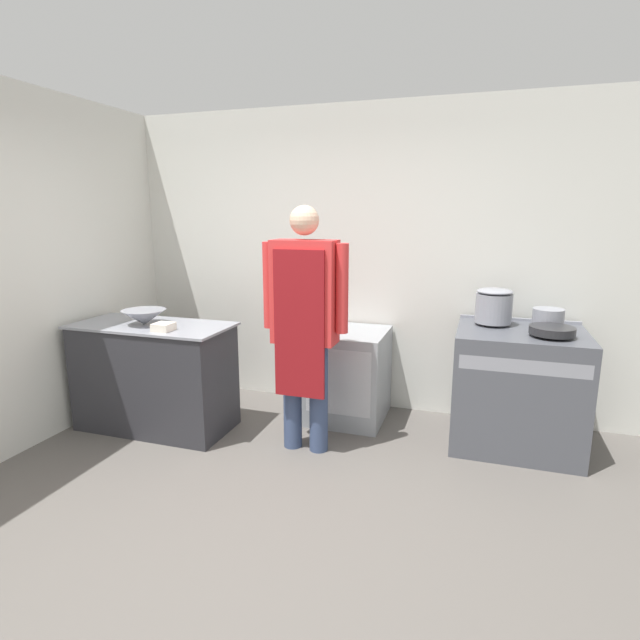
# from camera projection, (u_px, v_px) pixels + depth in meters

# --- Properties ---
(ground_plane) EXTENTS (14.00, 14.00, 0.00)m
(ground_plane) POSITION_uv_depth(u_px,v_px,m) (238.00, 538.00, 2.78)
(ground_plane) COLOR #5B5651
(wall_back) EXTENTS (8.00, 0.05, 2.70)m
(wall_back) POSITION_uv_depth(u_px,v_px,m) (345.00, 260.00, 4.54)
(wall_back) COLOR silver
(wall_back) RESTS_ON ground_plane
(wall_left) EXTENTS (0.05, 8.00, 2.70)m
(wall_left) POSITION_uv_depth(u_px,v_px,m) (61.00, 266.00, 4.05)
(wall_left) COLOR silver
(wall_left) RESTS_ON ground_plane
(prep_counter) EXTENTS (1.30, 0.61, 0.89)m
(prep_counter) POSITION_uv_depth(u_px,v_px,m) (155.00, 376.00, 4.14)
(prep_counter) COLOR #2D2D33
(prep_counter) RESTS_ON ground_plane
(stove) EXTENTS (0.93, 0.80, 0.93)m
(stove) POSITION_uv_depth(u_px,v_px,m) (517.00, 388.00, 3.83)
(stove) COLOR #4C4F56
(stove) RESTS_ON ground_plane
(fridge_unit) EXTENTS (0.64, 0.67, 0.79)m
(fridge_unit) POSITION_uv_depth(u_px,v_px,m) (348.00, 375.00, 4.34)
(fridge_unit) COLOR #93999E
(fridge_unit) RESTS_ON ground_plane
(person_cook) EXTENTS (0.65, 0.24, 1.83)m
(person_cook) POSITION_uv_depth(u_px,v_px,m) (305.00, 315.00, 3.62)
(person_cook) COLOR #38476B
(person_cook) RESTS_ON ground_plane
(mixing_bowl) EXTENTS (0.35, 0.35, 0.12)m
(mixing_bowl) POSITION_uv_depth(u_px,v_px,m) (144.00, 317.00, 4.03)
(mixing_bowl) COLOR gray
(mixing_bowl) RESTS_ON prep_counter
(plastic_tub) EXTENTS (0.14, 0.14, 0.06)m
(plastic_tub) POSITION_uv_depth(u_px,v_px,m) (163.00, 327.00, 3.83)
(plastic_tub) COLOR silver
(plastic_tub) RESTS_ON prep_counter
(stock_pot) EXTENTS (0.28, 0.28, 0.27)m
(stock_pot) POSITION_uv_depth(u_px,v_px,m) (494.00, 305.00, 3.90)
(stock_pot) COLOR gray
(stock_pot) RESTS_ON stove
(saute_pan) EXTENTS (0.31, 0.31, 0.06)m
(saute_pan) POSITION_uv_depth(u_px,v_px,m) (552.00, 330.00, 3.54)
(saute_pan) COLOR #262628
(saute_pan) RESTS_ON stove
(sauce_pot) EXTENTS (0.23, 0.23, 0.13)m
(sauce_pot) POSITION_uv_depth(u_px,v_px,m) (548.00, 317.00, 3.79)
(sauce_pot) COLOR gray
(sauce_pot) RESTS_ON stove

